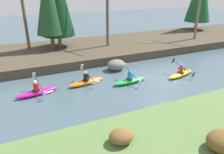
% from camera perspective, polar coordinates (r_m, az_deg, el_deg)
% --- Properties ---
extents(ground_plane, '(90.00, 90.00, 0.00)m').
position_cam_1_polar(ground_plane, '(16.78, 13.96, -0.69)').
color(ground_plane, '#425660').
extents(riverbank_far, '(44.00, 8.57, 0.75)m').
position_cam_1_polar(riverbank_far, '(23.87, 0.88, 7.94)').
color(riverbank_far, '#473D2D').
rests_on(riverbank_far, ground).
extents(conifer_tree_far_left, '(2.72, 2.72, 7.49)m').
position_cam_1_polar(conifer_tree_far_left, '(21.85, -16.32, 18.54)').
color(conifer_tree_far_left, brown).
rests_on(conifer_tree_far_left, riverbank_far).
extents(bare_tree_upstream, '(3.56, 3.52, 6.46)m').
position_cam_1_polar(bare_tree_upstream, '(22.47, -21.81, 14.34)').
color(bare_tree_upstream, brown).
rests_on(bare_tree_upstream, riverbank_far).
extents(bare_tree_mid_upstream, '(3.99, 3.94, 7.27)m').
position_cam_1_polar(bare_tree_mid_upstream, '(22.27, -1.20, 16.81)').
color(bare_tree_mid_upstream, brown).
rests_on(bare_tree_mid_upstream, riverbank_far).
extents(bare_tree_mid_downstream, '(4.03, 3.98, 7.36)m').
position_cam_1_polar(bare_tree_mid_downstream, '(27.23, 21.71, 16.48)').
color(bare_tree_mid_downstream, '#7A664C').
rests_on(bare_tree_mid_downstream, riverbank_far).
extents(shrub_clump_nearest, '(1.04, 0.86, 0.56)m').
position_cam_1_polar(shrub_clump_nearest, '(9.14, 2.47, -15.20)').
color(shrub_clump_nearest, brown).
rests_on(shrub_clump_nearest, riverbank_near).
extents(shrub_clump_second, '(1.39, 1.16, 0.75)m').
position_cam_1_polar(shrub_clump_second, '(9.75, 27.11, -14.66)').
color(shrub_clump_second, brown).
rests_on(shrub_clump_second, riverbank_near).
extents(kayaker_lead, '(2.78, 2.05, 1.20)m').
position_cam_1_polar(kayaker_lead, '(17.68, 17.58, 0.90)').
color(kayaker_lead, yellow).
rests_on(kayaker_lead, ground).
extents(kayaker_middle, '(2.79, 2.07, 1.20)m').
position_cam_1_polar(kayaker_middle, '(15.70, 4.80, -0.86)').
color(kayaker_middle, green).
rests_on(kayaker_middle, ground).
extents(kayaker_trailing, '(2.79, 2.06, 1.20)m').
position_cam_1_polar(kayaker_trailing, '(15.63, -6.31, -1.12)').
color(kayaker_trailing, orange).
rests_on(kayaker_trailing, ground).
extents(kayaker_far_back, '(2.79, 2.06, 1.20)m').
position_cam_1_polar(kayaker_far_back, '(14.84, -18.51, -3.59)').
color(kayaker_far_back, '#C61999').
rests_on(kayaker_far_back, ground).
extents(boulder_midstream, '(1.57, 1.23, 0.89)m').
position_cam_1_polar(boulder_midstream, '(18.02, 1.07, 3.16)').
color(boulder_midstream, slate).
rests_on(boulder_midstream, ground).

